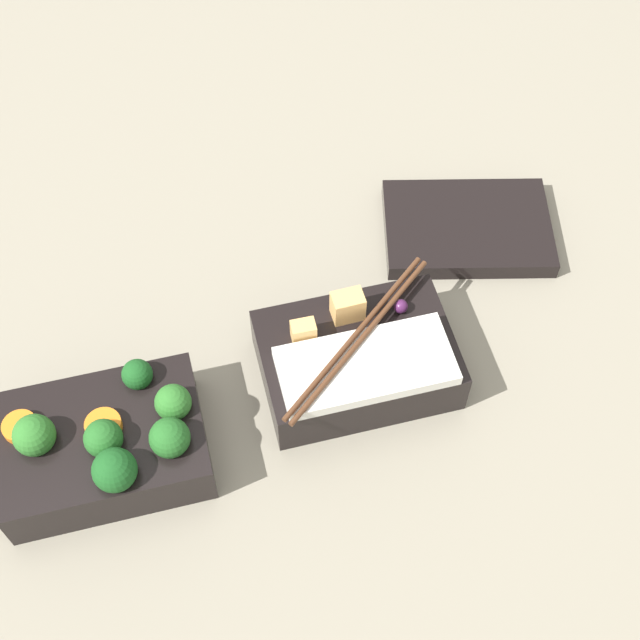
{
  "coord_description": "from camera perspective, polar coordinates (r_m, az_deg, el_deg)",
  "views": [
    {
      "loc": [
        -0.03,
        -0.4,
        0.74
      ],
      "look_at": [
        0.09,
        0.05,
        0.05
      ],
      "focal_mm": 50.0,
      "sensor_mm": 36.0,
      "label": 1
    }
  ],
  "objects": [
    {
      "name": "bento_tray_vegetable",
      "position": [
        0.81,
        -13.55,
        -7.7
      ],
      "size": [
        0.18,
        0.12,
        0.08
      ],
      "color": "black",
      "rests_on": "ground_plane"
    },
    {
      "name": "bento_lid",
      "position": [
        0.96,
        9.4,
        5.84
      ],
      "size": [
        0.2,
        0.16,
        0.02
      ],
      "primitive_type": "cube",
      "rotation": [
        0.0,
        0.0,
        -0.23
      ],
      "color": "black",
      "rests_on": "ground_plane"
    },
    {
      "name": "ground_plane",
      "position": [
        0.84,
        -4.94,
        -5.67
      ],
      "size": [
        3.0,
        3.0,
        0.0
      ],
      "primitive_type": "plane",
      "color": "gray"
    },
    {
      "name": "bento_tray_rice",
      "position": [
        0.83,
        2.41,
        -2.53
      ],
      "size": [
        0.18,
        0.15,
        0.08
      ],
      "color": "black",
      "rests_on": "ground_plane"
    }
  ]
}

